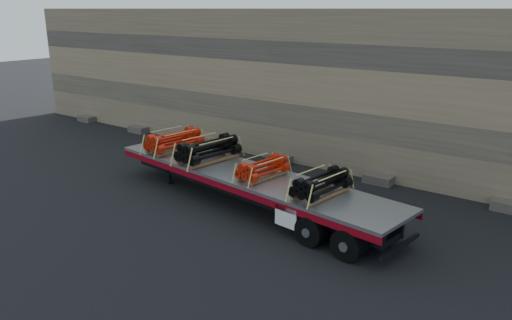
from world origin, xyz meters
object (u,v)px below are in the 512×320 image
(trailer, at_px, (247,189))
(bundle_midrear, at_px, (263,168))
(bundle_midfront, at_px, (208,150))
(bundle_front, at_px, (174,141))
(bundle_rear, at_px, (321,184))

(trailer, bearing_deg, bundle_midrear, -0.00)
(bundle_midfront, xyz_separation_m, bundle_midrear, (2.90, -0.36, -0.10))
(bundle_front, height_order, bundle_rear, bundle_front)
(bundle_midfront, relative_size, bundle_rear, 1.18)
(trailer, xyz_separation_m, bundle_midrear, (0.79, -0.10, 0.96))
(bundle_midrear, bearing_deg, bundle_midfront, 180.00)
(bundle_midfront, height_order, bundle_rear, bundle_midfront)
(bundle_front, bearing_deg, trailer, 0.00)
(bundle_midfront, bearing_deg, bundle_midrear, -0.00)
(bundle_front, distance_m, bundle_rear, 7.67)
(trailer, bearing_deg, bundle_rear, -0.00)
(trailer, relative_size, bundle_midfront, 5.11)
(bundle_front, distance_m, bundle_midfront, 2.19)
(bundle_midfront, height_order, bundle_midrear, bundle_midfront)
(bundle_front, xyz_separation_m, bundle_rear, (7.61, -0.95, -0.04))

